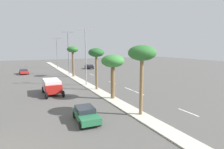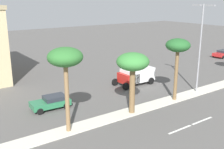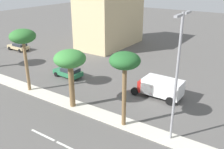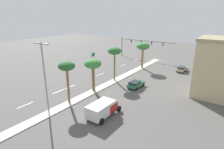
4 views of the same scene
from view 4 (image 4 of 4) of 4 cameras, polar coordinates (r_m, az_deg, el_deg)
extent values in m
plane|color=#565451|center=(30.84, -14.41, -9.34)|extent=(160.00, 160.00, 0.00)
cube|color=silver|center=(59.44, 7.17, 4.39)|extent=(0.20, 2.80, 0.01)
cube|color=silver|center=(53.08, 3.33, 2.85)|extent=(0.20, 2.80, 0.01)
cube|color=silver|center=(44.94, -3.63, 0.01)|extent=(0.20, 2.80, 0.01)
cube|color=silver|center=(38.35, -12.60, -3.64)|extent=(0.20, 2.80, 0.01)
cube|color=silver|center=(36.54, -16.11, -5.04)|extent=(0.20, 2.80, 0.01)
cube|color=silver|center=(33.28, -24.86, -8.41)|extent=(0.20, 2.80, 0.01)
cylinder|color=#515459|center=(65.71, 3.03, 8.55)|extent=(0.24, 0.24, 6.17)
cylinder|color=gold|center=(66.24, 2.99, 6.13)|extent=(0.53, 0.53, 0.50)
cylinder|color=#515459|center=(61.08, 10.41, 9.98)|extent=(18.15, 0.16, 0.16)
cube|color=black|center=(63.59, 5.87, 9.98)|extent=(0.20, 0.32, 0.90)
sphere|color=red|center=(63.65, 5.94, 10.26)|extent=(0.18, 0.18, 0.18)
cube|color=black|center=(61.92, 8.84, 9.65)|extent=(0.20, 0.32, 0.90)
sphere|color=red|center=(61.99, 8.91, 9.94)|extent=(0.18, 0.18, 0.18)
cube|color=black|center=(60.43, 11.96, 9.27)|extent=(0.20, 0.32, 0.90)
sphere|color=red|center=(60.50, 12.03, 9.57)|extent=(0.18, 0.18, 0.18)
cube|color=black|center=(59.13, 15.22, 8.85)|extent=(0.20, 0.32, 0.90)
sphere|color=red|center=(59.19, 15.29, 9.15)|extent=(0.18, 0.18, 0.18)
cylinder|color=gray|center=(55.79, -5.30, 5.15)|extent=(0.10, 0.10, 3.04)
cylinder|color=gray|center=(54.88, -6.13, 4.91)|extent=(0.10, 0.10, 3.04)
cube|color=#19723F|center=(55.12, -5.74, 6.04)|extent=(0.08, 1.36, 1.06)
cylinder|color=olive|center=(50.11, 9.22, 4.90)|extent=(0.53, 0.53, 5.16)
ellipsoid|color=#387F38|center=(49.50, 9.41, 8.49)|extent=(3.40, 3.40, 1.87)
cylinder|color=olive|center=(39.91, 0.77, 2.31)|extent=(0.36, 0.36, 5.90)
ellipsoid|color=#2D6B2D|center=(39.11, 0.79, 7.18)|extent=(2.85, 2.85, 1.57)
cylinder|color=brown|center=(34.93, -5.69, -1.23)|extent=(0.55, 0.55, 4.58)
ellipsoid|color=#387F38|center=(34.11, -5.83, 3.27)|extent=(3.12, 3.12, 1.72)
cylinder|color=brown|center=(30.66, -13.18, -3.39)|extent=(0.38, 0.38, 5.63)
ellipsoid|color=#235B28|center=(29.65, -13.63, 2.51)|extent=(2.61, 2.61, 1.44)
cylinder|color=gray|center=(27.09, -19.63, -1.63)|extent=(0.20, 0.20, 10.27)
cube|color=gray|center=(25.21, -19.60, 8.69)|extent=(1.10, 0.24, 0.16)
cube|color=gray|center=(26.68, -21.91, 8.90)|extent=(1.10, 0.24, 0.16)
cube|color=#287047|center=(37.27, 7.32, -2.98)|extent=(2.05, 4.02, 0.59)
cube|color=#262B33|center=(36.69, 6.96, -2.46)|extent=(1.77, 2.24, 0.43)
cylinder|color=black|center=(38.89, 7.24, -2.53)|extent=(0.25, 0.65, 0.64)
cylinder|color=black|center=(38.10, 9.50, -3.08)|extent=(0.25, 0.65, 0.64)
cylinder|color=black|center=(36.70, 5.02, -3.73)|extent=(0.25, 0.65, 0.64)
cylinder|color=black|center=(35.86, 7.37, -4.35)|extent=(0.25, 0.65, 0.64)
cube|color=tan|center=(50.46, 20.50, 1.60)|extent=(1.77, 4.13, 0.56)
cube|color=#262B33|center=(49.85, 20.42, 2.00)|extent=(1.57, 2.28, 0.41)
cylinder|color=black|center=(52.06, 20.00, 1.82)|extent=(0.23, 0.64, 0.64)
cylinder|color=black|center=(51.72, 21.73, 1.52)|extent=(0.23, 0.64, 0.64)
cylinder|color=black|center=(49.37, 19.15, 1.06)|extent=(0.23, 0.64, 0.64)
cylinder|color=black|center=(49.01, 20.97, 0.74)|extent=(0.23, 0.64, 0.64)
cube|color=#B21E19|center=(27.61, -1.33, -9.59)|extent=(2.27, 1.99, 1.27)
cube|color=silver|center=(26.42, -3.36, -10.44)|extent=(2.27, 4.23, 1.70)
cylinder|color=black|center=(29.41, -1.65, -9.15)|extent=(0.28, 0.90, 0.90)
cylinder|color=black|center=(28.27, 2.12, -10.35)|extent=(0.28, 0.90, 0.90)
cylinder|color=black|center=(26.58, -7.17, -12.48)|extent=(0.28, 0.90, 0.90)
cylinder|color=black|center=(25.31, -3.21, -14.05)|extent=(0.28, 0.90, 0.90)
camera|label=1|loc=(49.12, 22.32, 8.81)|focal=30.02mm
camera|label=2|loc=(58.04, -10.34, 14.88)|focal=43.95mm
camera|label=3|loc=(39.31, -43.17, 11.64)|focal=40.13mm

